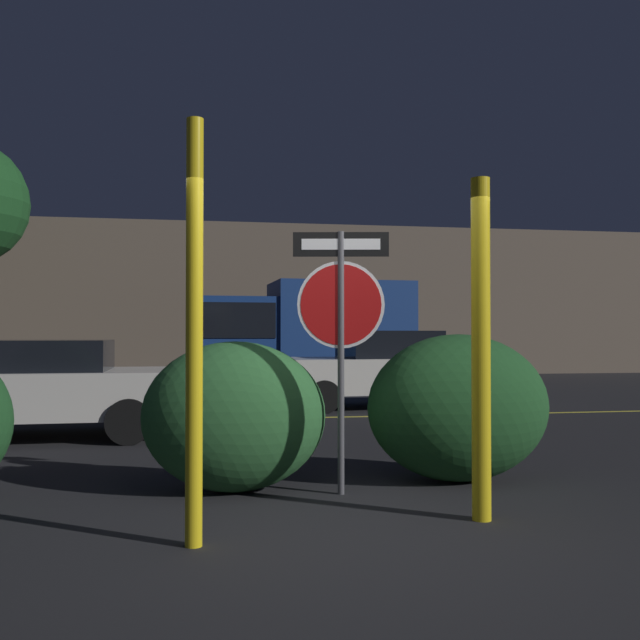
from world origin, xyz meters
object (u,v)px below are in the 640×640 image
Objects in this scene: stop_sign at (341,307)px; hedge_bush_3 at (458,407)px; passing_car_2 at (39,387)px; delivery_truck at (297,331)px; yellow_pole_right at (481,348)px; hedge_bush_2 at (235,416)px; yellow_pole_left at (194,331)px; passing_car_3 at (383,369)px.

stop_sign reaches higher than hedge_bush_3.
delivery_truck reaches higher than passing_car_2.
yellow_pole_right is at bearing -103.97° from hedge_bush_3.
hedge_bush_2 is at bearing -177.36° from hedge_bush_3.
hedge_bush_2 is at bearing 144.23° from yellow_pole_right.
yellow_pole_left reaches higher than stop_sign.
passing_car_2 is at bearing 116.22° from passing_car_3.
stop_sign reaches higher than hedge_bush_2.
hedge_bush_3 is at bearing -130.05° from passing_car_2.
hedge_bush_3 is at bearing 26.72° from stop_sign.
passing_car_3 is (5.80, 3.26, 0.05)m from passing_car_2.
passing_car_3 is (3.29, 7.14, 0.06)m from hedge_bush_2.
yellow_pole_left is 0.68× the size of passing_car_2.
yellow_pole_right reaches higher than passing_car_2.
hedge_bush_3 is 0.39× the size of passing_car_3.
hedge_bush_3 reaches higher than passing_car_2.
passing_car_3 is at bearing -61.88° from passing_car_2.
yellow_pole_right is 8.61m from passing_car_3.
stop_sign is at bearing 130.15° from yellow_pole_right.
hedge_bush_2 is 7.87m from passing_car_3.
yellow_pole_right reaches higher than stop_sign.
hedge_bush_3 is (1.25, 0.36, -0.96)m from stop_sign.
yellow_pole_right is at bearing -39.27° from stop_sign.
yellow_pole_left is at bearing -171.88° from yellow_pole_right.
yellow_pole_right is 2.35m from hedge_bush_2.
passing_car_2 is (-4.34, 5.20, -0.63)m from yellow_pole_right.
passing_car_2 is (-2.15, 5.51, -0.76)m from yellow_pole_left.
stop_sign is 0.55× the size of passing_car_2.
hedge_bush_3 is (2.54, 1.73, -0.74)m from yellow_pole_left.
passing_car_3 is at bearing -169.72° from delivery_truck.
yellow_pole_left is 1.84m from hedge_bush_2.
yellow_pole_left is 1.74× the size of hedge_bush_2.
hedge_bush_2 is 2.19m from hedge_bush_3.
yellow_pole_right is at bearing -35.77° from hedge_bush_2.
hedge_bush_3 is 11.74m from delivery_truck.
passing_car_3 is at bearing 65.27° from hedge_bush_2.
yellow_pole_right is (0.89, -1.06, -0.35)m from stop_sign.
passing_car_3 is (1.46, 8.46, -0.58)m from yellow_pole_right.
yellow_pole_right is 1.46× the size of hedge_bush_3.
passing_car_2 is (-4.70, 3.78, -0.02)m from hedge_bush_3.
yellow_pole_left is 9.53m from passing_car_3.
stop_sign is 1.41× the size of hedge_bush_2.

